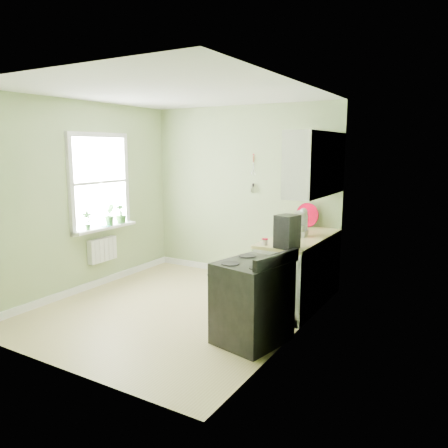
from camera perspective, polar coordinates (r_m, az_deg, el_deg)
The scene contains 21 objects.
floor at distance 5.77m, azimuth -6.28°, elevation -11.05°, with size 3.20×3.60×0.02m, color tan.
ceiling at distance 5.43m, azimuth -6.84°, elevation 16.84°, with size 3.20×3.60×0.02m, color white.
wall_back at distance 6.96m, azimuth 2.46°, elevation 4.13°, with size 3.20×0.02×2.70m, color #A1B67C.
wall_left at distance 6.53m, azimuth -17.94°, elevation 3.28°, with size 0.02×3.60×2.70m, color #A1B67C.
wall_right at distance 4.66m, azimuth 9.50°, elevation 1.16°, with size 0.02×3.60×2.70m, color #A1B67C.
base_cabinets at distance 5.88m, azimuth 9.93°, elevation -6.18°, with size 0.60×1.60×0.87m, color white.
countertop at distance 5.77m, azimuth 9.98°, elevation -1.82°, with size 0.64×1.60×0.04m, color #EBD990.
upper_cabinets at distance 5.71m, azimuth 11.90°, elevation 7.71°, with size 0.35×1.40×0.80m, color white.
window at distance 6.69m, azimuth -15.96°, elevation 5.25°, with size 0.06×1.14×1.44m.
window_sill at distance 6.72m, azimuth -15.26°, elevation -0.46°, with size 0.18×1.14×0.04m, color white.
radiator at distance 6.78m, azimuth -15.61°, elevation -3.25°, with size 0.12×0.50×0.35m, color white.
wall_utensils at distance 6.82m, azimuth 3.84°, elevation 5.81°, with size 0.02×0.14×0.58m.
stove at distance 4.69m, azimuth 3.72°, elevation -10.07°, with size 0.76×0.83×1.00m.
stand_mixer at distance 5.80m, azimuth 9.96°, elevation -0.05°, with size 0.22×0.31×0.35m.
kettle at distance 6.50m, azimuth 10.26°, elevation 0.58°, with size 0.20×0.12×0.21m.
coffee_maker at distance 5.06m, azimuth 8.21°, elevation -1.08°, with size 0.27×0.29×0.38m.
red_tray at distance 6.46m, azimuth 10.80°, elevation 1.16°, with size 0.35×0.35×0.02m, color #AE001C.
jar at distance 5.20m, azimuth 5.36°, elevation -2.32°, with size 0.07×0.07×0.08m.
plant_a at distance 6.46m, azimuth -17.44°, elevation 0.43°, with size 0.14×0.10×0.27m, color #2D6424.
plant_b at distance 6.75m, azimuth -14.75°, elevation 1.17°, with size 0.18×0.15×0.32m, color #2D6424.
plant_c at distance 6.92m, azimuth -13.32°, elevation 1.30°, with size 0.16×0.16×0.29m, color #2D6424.
Camera 1 is at (3.25, -4.31, 2.04)m, focal length 35.00 mm.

